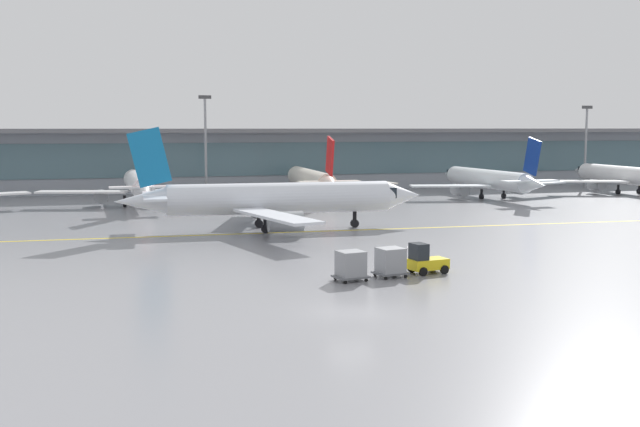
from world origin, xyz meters
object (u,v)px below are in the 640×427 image
object	(u,v)px
gate_airplane_4	(488,180)
cargo_dolly_trailing	(351,265)
apron_light_mast_1	(206,141)
taxiing_regional_jet	(276,199)
apron_light_mast_2	(586,142)
gate_airplane_3	(311,180)
gate_airplane_2	(138,185)
gate_airplane_5	(624,176)
cargo_dolly_lead	(390,261)
baggage_tug	(425,260)

from	to	relation	value
gate_airplane_4	cargo_dolly_trailing	world-z (taller)	gate_airplane_4
cargo_dolly_trailing	apron_light_mast_1	size ratio (longest dim) A/B	0.16
gate_airplane_4	apron_light_mast_1	xyz separation A→B (m)	(-37.44, 14.58, 5.28)
taxiing_regional_jet	apron_light_mast_2	distance (m)	71.16
gate_airplane_3	apron_light_mast_1	bearing A→B (deg)	55.34
gate_airplane_2	gate_airplane_3	bearing A→B (deg)	-86.03
gate_airplane_5	cargo_dolly_lead	world-z (taller)	gate_airplane_5
apron_light_mast_2	gate_airplane_2	bearing A→B (deg)	-170.90
gate_airplane_5	apron_light_mast_2	xyz separation A→B (m)	(1.54, 12.16, 4.71)
gate_airplane_3	cargo_dolly_trailing	size ratio (longest dim) A/B	11.21
gate_airplane_4	cargo_dolly_lead	distance (m)	58.61
gate_airplane_4	gate_airplane_5	bearing A→B (deg)	-89.34
gate_airplane_4	baggage_tug	bearing A→B (deg)	144.70
taxiing_regional_jet	gate_airplane_2	bearing A→B (deg)	116.00
gate_airplane_4	gate_airplane_5	size ratio (longest dim) A/B	0.99
baggage_tug	cargo_dolly_trailing	bearing A→B (deg)	180.00
gate_airplane_5	taxiing_regional_jet	xyz separation A→B (m)	(-58.29, -26.11, 0.34)
gate_airplane_4	baggage_tug	distance (m)	56.75
gate_airplane_3	apron_light_mast_2	size ratio (longest dim) A/B	1.98
cargo_dolly_lead	gate_airplane_5	bearing A→B (deg)	31.85
gate_airplane_2	gate_airplane_4	world-z (taller)	gate_airplane_2
gate_airplane_5	gate_airplane_2	bearing A→B (deg)	90.36
taxiing_regional_jet	apron_light_mast_2	bearing A→B (deg)	34.06
taxiing_regional_jet	cargo_dolly_trailing	xyz separation A→B (m)	(-0.22, -24.98, -1.91)
gate_airplane_4	baggage_tug	world-z (taller)	gate_airplane_4
cargo_dolly_lead	cargo_dolly_trailing	xyz separation A→B (m)	(-2.91, -0.54, 0.00)
gate_airplane_4	gate_airplane_5	world-z (taller)	gate_airplane_5
apron_light_mast_1	apron_light_mast_2	bearing A→B (deg)	-0.62
gate_airplane_5	gate_airplane_4	bearing A→B (deg)	95.20
gate_airplane_4	taxiing_regional_jet	bearing A→B (deg)	121.06
gate_airplane_2	apron_light_mast_1	size ratio (longest dim) A/B	1.84
baggage_tug	apron_light_mast_1	bearing A→B (deg)	86.55
gate_airplane_3	baggage_tug	world-z (taller)	gate_airplane_3
cargo_dolly_trailing	apron_light_mast_1	distance (m)	64.32
gate_airplane_2	apron_light_mast_2	distance (m)	73.11
cargo_dolly_trailing	apron_light_mast_1	world-z (taller)	apron_light_mast_1
cargo_dolly_trailing	apron_light_mast_2	distance (m)	87.44
cargo_dolly_trailing	gate_airplane_5	bearing A→B (deg)	30.70
gate_airplane_3	taxiing_regional_jet	xyz separation A→B (m)	(-10.92, -29.34, 0.34)
apron_light_mast_1	cargo_dolly_trailing	bearing A→B (deg)	-88.11
cargo_dolly_lead	apron_light_mast_2	bearing A→B (deg)	37.23
gate_airplane_2	cargo_dolly_lead	bearing A→B (deg)	-166.22
gate_airplane_2	baggage_tug	size ratio (longest dim) A/B	9.41
gate_airplane_3	apron_light_mast_1	world-z (taller)	apron_light_mast_1
taxiing_regional_jet	cargo_dolly_lead	xyz separation A→B (m)	(2.69, -24.45, -1.91)
baggage_tug	cargo_dolly_trailing	xyz separation A→B (m)	(-5.59, -1.03, 0.16)
gate_airplane_3	gate_airplane_5	xyz separation A→B (m)	(47.37, -3.23, 0.00)
gate_airplane_5	baggage_tug	bearing A→B (deg)	134.27
gate_airplane_5	apron_light_mast_2	distance (m)	13.13
gate_airplane_3	taxiing_regional_jet	distance (m)	31.31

